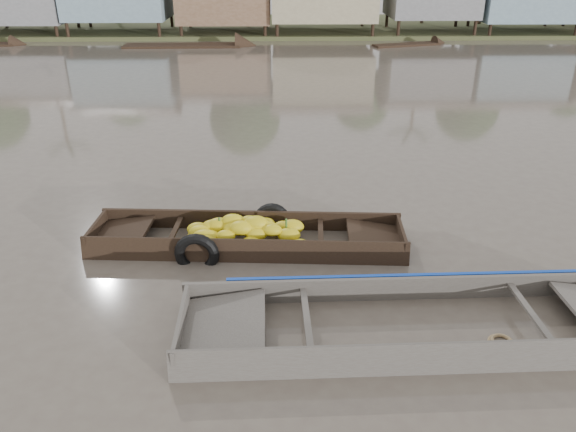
{
  "coord_description": "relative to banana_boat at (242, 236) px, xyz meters",
  "views": [
    {
      "loc": [
        -0.39,
        -8.88,
        5.46
      ],
      "look_at": [
        -0.23,
        0.67,
        0.8
      ],
      "focal_mm": 35.0,
      "sensor_mm": 36.0,
      "label": 1
    }
  ],
  "objects": [
    {
      "name": "ground",
      "position": [
        1.13,
        -1.0,
        -0.2
      ],
      "size": [
        120.0,
        120.0,
        0.0
      ],
      "primitive_type": "plane",
      "color": "#53483F",
      "rests_on": "ground"
    },
    {
      "name": "viewer_boat",
      "position": [
        2.9,
        -2.85,
        -0.14
      ],
      "size": [
        7.5,
        2.16,
        0.6
      ],
      "rotation": [
        0.0,
        0.0,
        0.03
      ],
      "color": "#46413B",
      "rests_on": "ground"
    },
    {
      "name": "distant_boats",
      "position": [
        3.84,
        20.75,
        -0.25
      ],
      "size": [
        49.19,
        14.62,
        0.35
      ],
      "color": "black",
      "rests_on": "ground"
    },
    {
      "name": "banana_boat",
      "position": [
        0.0,
        0.0,
        0.0
      ],
      "size": [
        6.3,
        1.82,
        0.89
      ],
      "rotation": [
        0.0,
        0.0,
        -0.05
      ],
      "color": "black",
      "rests_on": "ground"
    }
  ]
}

